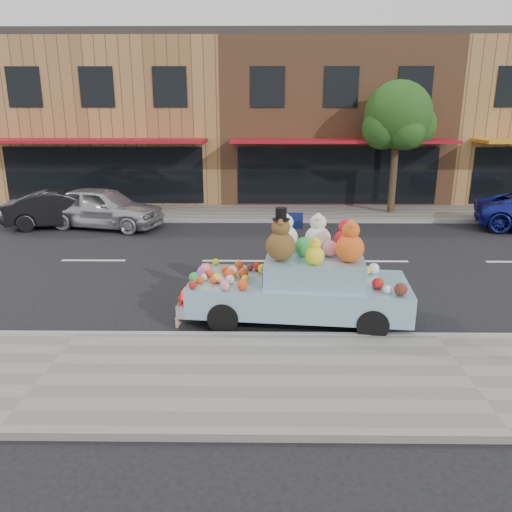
{
  "coord_description": "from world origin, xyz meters",
  "views": [
    {
      "loc": [
        -3.23,
        -13.48,
        4.12
      ],
      "look_at": [
        -3.34,
        -3.73,
        1.25
      ],
      "focal_mm": 35.0,
      "sensor_mm": 36.0,
      "label": 1
    }
  ],
  "objects_px": {
    "car_silver": "(103,207)",
    "art_car": "(300,282)",
    "car_dark": "(64,209)",
    "street_tree": "(398,121)"
  },
  "relations": [
    {
      "from": "car_silver",
      "to": "art_car",
      "type": "bearing_deg",
      "value": -127.12
    },
    {
      "from": "street_tree",
      "to": "car_silver",
      "type": "relative_size",
      "value": 1.2
    },
    {
      "from": "car_silver",
      "to": "art_car",
      "type": "xyz_separation_m",
      "value": [
        6.49,
        -8.15,
        0.07
      ]
    },
    {
      "from": "street_tree",
      "to": "car_silver",
      "type": "height_order",
      "value": "street_tree"
    },
    {
      "from": "art_car",
      "to": "car_silver",
      "type": "bearing_deg",
      "value": 134.38
    },
    {
      "from": "car_dark",
      "to": "art_car",
      "type": "height_order",
      "value": "art_car"
    },
    {
      "from": "street_tree",
      "to": "car_dark",
      "type": "height_order",
      "value": "street_tree"
    },
    {
      "from": "car_silver",
      "to": "art_car",
      "type": "distance_m",
      "value": 10.41
    },
    {
      "from": "car_dark",
      "to": "art_car",
      "type": "xyz_separation_m",
      "value": [
        7.92,
        -8.27,
        0.15
      ]
    },
    {
      "from": "car_dark",
      "to": "street_tree",
      "type": "bearing_deg",
      "value": -90.53
    }
  ]
}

